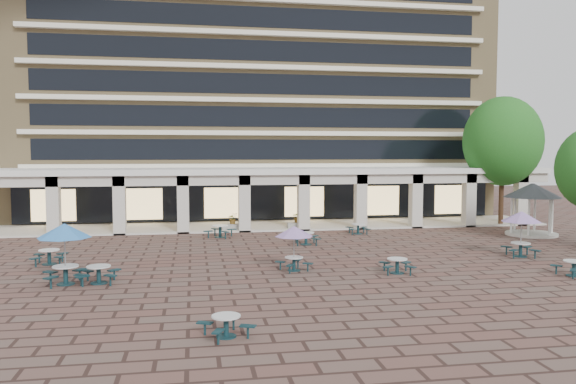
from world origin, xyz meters
The scene contains 18 objects.
ground centered at (0.00, 0.00, 0.00)m, with size 120.00×120.00×0.00m, color brown.
apartment_building centered at (0.00, 25.47, 12.60)m, with size 40.00×15.50×25.20m.
retail_arcade centered at (0.00, 14.80, 3.00)m, with size 42.00×6.60×4.40m.
picnic_table_1 centered at (-4.69, -10.07, 0.39)m, with size 1.80×1.80×0.66m.
picnic_table_3 centered at (3.59, -2.40, 0.41)m, with size 1.73×1.73×0.69m.
picnic_table_4 centered at (-10.96, -2.17, 2.18)m, with size 2.23×2.23×2.57m.
picnic_table_5 centered at (-9.62, -2.22, 0.45)m, with size 1.70×1.70×0.76m.
picnic_table_6 centered at (-0.99, -1.04, 1.78)m, with size 1.82×1.82×2.10m.
picnic_table_7 centered at (11.23, -4.27, 0.41)m, with size 1.67×1.67×0.69m.
picnic_table_8 centered at (-12.72, 2.43, 0.44)m, with size 1.79×1.79×0.74m.
picnic_table_10 centered at (1.05, 6.20, 0.45)m, with size 1.81×1.81×0.76m.
picnic_table_11 centered at (11.56, 0.44, 2.06)m, with size 2.10×2.10×2.42m.
picnic_table_12 centered at (-3.93, 10.00, 0.48)m, with size 2.20×2.20×0.80m.
picnic_table_13 centered at (5.44, 10.00, 0.41)m, with size 1.64×1.64×0.69m.
gazebo centered at (16.79, 7.52, 2.63)m, with size 3.75×3.75×3.49m.
tree_east_c centered at (17.53, 12.62, 6.40)m, with size 5.88×5.88×9.79m.
planter_left centered at (-2.89, 12.90, 0.53)m, with size 1.50×0.65×1.29m.
planter_right centered at (1.78, 12.90, 0.56)m, with size 1.50×0.69×1.32m.
Camera 1 is at (-5.61, -26.68, 5.53)m, focal length 35.00 mm.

